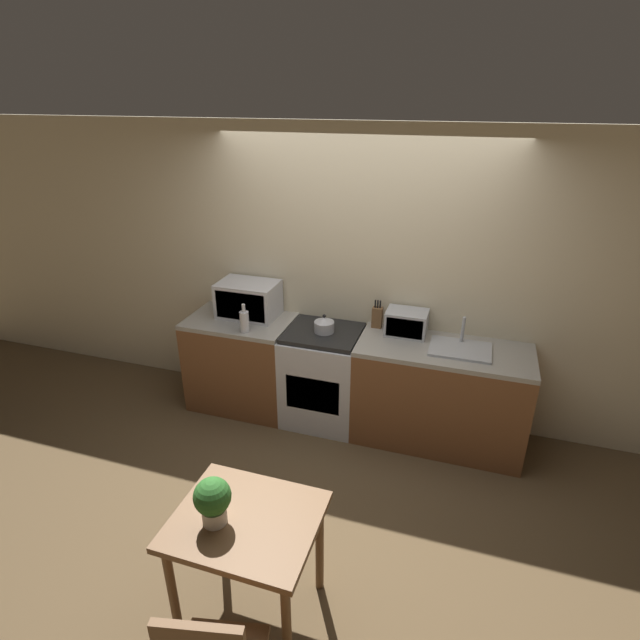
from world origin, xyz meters
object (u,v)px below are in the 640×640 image
object	(u,v)px
stove_range	(323,376)
kettle	(324,324)
microwave	(248,299)
dining_table	(247,533)
bottle	(244,321)
toaster_oven	(406,323)

from	to	relation	value
stove_range	kettle	xyz separation A→B (m)	(0.01, -0.01, 0.52)
stove_range	kettle	distance (m)	0.52
microwave	stove_range	bearing A→B (deg)	-7.98
kettle	dining_table	xyz separation A→B (m)	(0.18, -1.96, -0.35)
microwave	bottle	xyz separation A→B (m)	(0.11, -0.32, -0.06)
kettle	dining_table	size ratio (longest dim) A/B	0.22
microwave	toaster_oven	bearing A→B (deg)	2.30
kettle	bottle	size ratio (longest dim) A/B	0.67
stove_range	bottle	size ratio (longest dim) A/B	3.50
microwave	toaster_oven	xyz separation A→B (m)	(1.45, 0.06, -0.06)
microwave	dining_table	xyz separation A→B (m)	(0.94, -2.08, -0.45)
stove_range	kettle	size ratio (longest dim) A/B	5.19
bottle	toaster_oven	xyz separation A→B (m)	(1.34, 0.38, 0.01)
microwave	bottle	size ratio (longest dim) A/B	2.09
stove_range	microwave	distance (m)	0.98
stove_range	kettle	world-z (taller)	kettle
stove_range	toaster_oven	bearing A→B (deg)	13.31
stove_range	kettle	bearing A→B (deg)	-33.82
stove_range	toaster_oven	xyz separation A→B (m)	(0.69, 0.16, 0.56)
kettle	stove_range	bearing A→B (deg)	146.18
kettle	bottle	world-z (taller)	bottle
microwave	kettle	bearing A→B (deg)	-8.45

